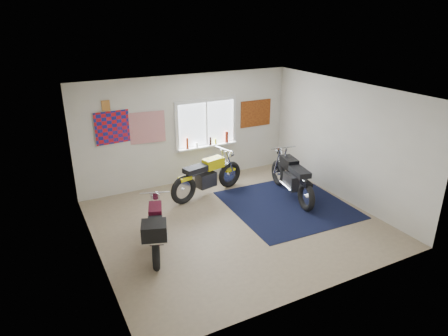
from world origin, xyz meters
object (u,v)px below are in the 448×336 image
black_chrome_bike (292,178)px  yellow_triumph (207,177)px  navy_rug (287,205)px  maroon_tourer (156,229)px

black_chrome_bike → yellow_triumph: bearing=69.5°
yellow_triumph → navy_rug: bearing=-57.9°
yellow_triumph → black_chrome_bike: bearing=-44.4°
navy_rug → maroon_tourer: bearing=-171.4°
yellow_triumph → maroon_tourer: bearing=-149.6°
black_chrome_bike → maroon_tourer: (-3.55, -0.80, 0.01)m
maroon_tourer → navy_rug: bearing=-62.3°
black_chrome_bike → maroon_tourer: 3.64m
navy_rug → black_chrome_bike: 0.65m
black_chrome_bike → navy_rug: bearing=143.9°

